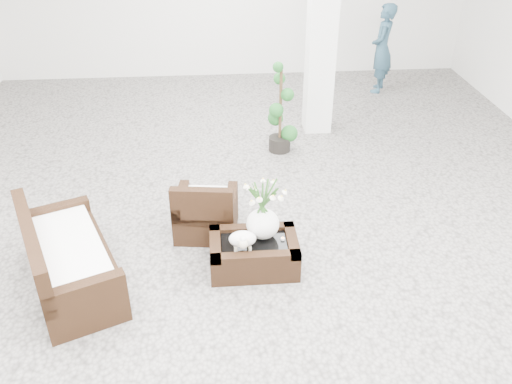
{
  "coord_description": "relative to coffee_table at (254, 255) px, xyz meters",
  "views": [
    {
      "loc": [
        -0.41,
        -5.05,
        3.64
      ],
      "look_at": [
        0.0,
        -0.1,
        0.62
      ],
      "focal_mm": 38.19,
      "sensor_mm": 36.0,
      "label": 1
    }
  ],
  "objects": [
    {
      "name": "tealight",
      "position": [
        0.3,
        0.02,
        0.17
      ],
      "size": [
        0.04,
        0.04,
        0.03
      ],
      "primitive_type": "cylinder",
      "color": "white",
      "rests_on": "coffee_table"
    },
    {
      "name": "shopper",
      "position": [
        2.7,
        4.95,
        0.63
      ],
      "size": [
        0.57,
        0.68,
        1.57
      ],
      "primitive_type": "imported",
      "rotation": [
        0.0,
        0.0,
        -1.97
      ],
      "color": "#2A4B5E",
      "rests_on": "ground"
    },
    {
      "name": "planter_narcissus",
      "position": [
        0.1,
        0.1,
        0.56
      ],
      "size": [
        0.44,
        0.44,
        0.8
      ],
      "primitive_type": null,
      "color": "white",
      "rests_on": "coffee_table"
    },
    {
      "name": "ground",
      "position": [
        0.06,
        0.58,
        -0.16
      ],
      "size": [
        11.0,
        11.0,
        0.0
      ],
      "primitive_type": "plane",
      "color": "gray",
      "rests_on": "ground"
    },
    {
      "name": "loveseat",
      "position": [
        -1.81,
        -0.13,
        0.25
      ],
      "size": [
        1.26,
        1.67,
        0.8
      ],
      "primitive_type": "cube",
      "rotation": [
        0.0,
        0.0,
        1.97
      ],
      "color": "black",
      "rests_on": "ground"
    },
    {
      "name": "topiary",
      "position": [
        0.59,
        2.66,
        0.5
      ],
      "size": [
        0.35,
        0.35,
        1.32
      ],
      "primitive_type": null,
      "color": "#19501C",
      "rests_on": "ground"
    },
    {
      "name": "coffee_table",
      "position": [
        0.0,
        0.0,
        0.0
      ],
      "size": [
        0.9,
        0.6,
        0.31
      ],
      "primitive_type": "cube",
      "color": "black",
      "rests_on": "ground"
    },
    {
      "name": "column",
      "position": [
        1.26,
        3.38,
        1.59
      ],
      "size": [
        0.4,
        0.4,
        3.5
      ],
      "primitive_type": "cube",
      "color": "white",
      "rests_on": "ground"
    },
    {
      "name": "sheep_figurine",
      "position": [
        -0.12,
        -0.1,
        0.26
      ],
      "size": [
        0.28,
        0.23,
        0.21
      ],
      "primitive_type": "ellipsoid",
      "color": "white",
      "rests_on": "coffee_table"
    },
    {
      "name": "armchair",
      "position": [
        -0.48,
        0.69,
        0.2
      ],
      "size": [
        0.75,
        0.73,
        0.72
      ],
      "primitive_type": "cube",
      "rotation": [
        0.0,
        0.0,
        3.01
      ],
      "color": "black",
      "rests_on": "ground"
    }
  ]
}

